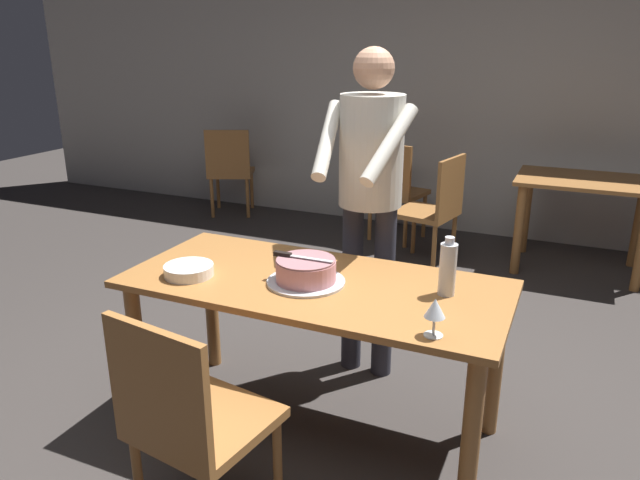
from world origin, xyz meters
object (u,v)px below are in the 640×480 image
(background_table, at_px, (583,199))
(plate_stack, at_px, (189,270))
(water_bottle, at_px, (448,268))
(chair_near_side, at_px, (190,419))
(main_dining_table, at_px, (315,305))
(background_chair_1, at_px, (434,207))
(person_cutting_cake, at_px, (370,181))
(background_chair_0, at_px, (394,188))
(wine_glass_near, at_px, (435,309))
(cake_on_platter, at_px, (306,272))
(background_chair_2, at_px, (230,168))
(cake_knife, at_px, (291,256))

(background_table, bearing_deg, plate_stack, -118.95)
(water_bottle, distance_m, chair_near_side, 1.15)
(main_dining_table, distance_m, background_chair_1, 2.32)
(person_cutting_cake, bearing_deg, background_chair_0, 103.54)
(main_dining_table, xyz_separation_m, wine_glass_near, (0.60, -0.29, 0.22))
(main_dining_table, distance_m, person_cutting_cake, 0.74)
(background_table, bearing_deg, background_chair_0, 176.22)
(chair_near_side, relative_size, background_table, 0.90)
(cake_on_platter, height_order, background_chair_0, background_chair_0)
(main_dining_table, height_order, wine_glass_near, wine_glass_near)
(plate_stack, xyz_separation_m, person_cutting_cake, (0.58, 0.76, 0.30))
(person_cutting_cake, height_order, background_table, person_cutting_cake)
(chair_near_side, bearing_deg, background_chair_2, 120.19)
(cake_on_platter, xyz_separation_m, person_cutting_cake, (0.06, 0.62, 0.27))
(person_cutting_cake, bearing_deg, plate_stack, -127.28)
(wine_glass_near, distance_m, person_cutting_cake, 1.06)
(background_table, bearing_deg, person_cutting_cake, -115.57)
(plate_stack, bearing_deg, cake_knife, 16.79)
(main_dining_table, xyz_separation_m, background_chair_2, (-2.28, 2.93, -0.14))
(chair_near_side, bearing_deg, plate_stack, 124.41)
(cake_on_platter, bearing_deg, person_cutting_cake, 84.13)
(wine_glass_near, bearing_deg, background_chair_0, 109.41)
(background_chair_0, relative_size, background_chair_1, 1.00)
(main_dining_table, height_order, chair_near_side, chair_near_side)
(background_table, bearing_deg, wine_glass_near, -98.63)
(wine_glass_near, xyz_separation_m, chair_near_side, (-0.73, -0.46, -0.36))
(background_table, height_order, background_chair_0, background_chair_0)
(plate_stack, xyz_separation_m, background_chair_2, (-1.74, 3.10, -0.28))
(cake_knife, relative_size, background_chair_1, 0.30)
(cake_on_platter, height_order, water_bottle, water_bottle)
(background_chair_2, bearing_deg, person_cutting_cake, -45.24)
(water_bottle, bearing_deg, wine_glass_near, -84.07)
(chair_near_side, xyz_separation_m, background_chair_0, (-0.35, 3.55, 0.00))
(cake_knife, distance_m, background_chair_1, 2.38)
(cake_on_platter, relative_size, cake_knife, 1.26)
(water_bottle, height_order, background_chair_0, water_bottle)
(person_cutting_cake, bearing_deg, cake_on_platter, -95.87)
(cake_on_platter, bearing_deg, background_chair_0, 99.38)
(water_bottle, relative_size, person_cutting_cake, 0.15)
(background_chair_0, height_order, background_chair_1, same)
(background_chair_1, bearing_deg, main_dining_table, -89.59)
(main_dining_table, xyz_separation_m, background_chair_1, (-0.02, 2.32, -0.14))
(background_table, distance_m, background_chair_1, 1.14)
(person_cutting_cake, distance_m, background_chair_2, 3.35)
(cake_knife, height_order, background_chair_2, background_chair_2)
(plate_stack, distance_m, background_chair_1, 2.56)
(plate_stack, bearing_deg, background_chair_1, 78.18)
(cake_on_platter, distance_m, background_chair_1, 2.37)
(cake_knife, xyz_separation_m, plate_stack, (-0.44, -0.13, -0.09))
(wine_glass_near, xyz_separation_m, background_chair_2, (-2.88, 3.22, -0.36))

